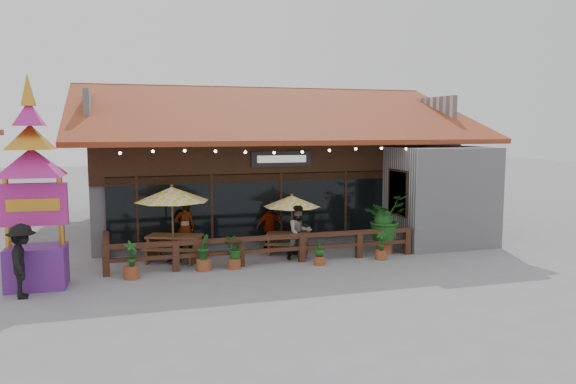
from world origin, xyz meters
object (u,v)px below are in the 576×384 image
object	(u,v)px
umbrella_right	(292,201)
thai_sign_tower	(32,168)
umbrella_left	(172,195)
pedestrian	(22,261)
picnic_table_left	(175,243)
picnic_table_right	(288,239)
tropical_plant	(385,220)

from	to	relation	value
umbrella_right	thai_sign_tower	size ratio (longest dim) A/B	0.41
umbrella_left	pedestrian	size ratio (longest dim) A/B	1.34
picnic_table_left	picnic_table_right	xyz separation A→B (m)	(3.84, -0.05, -0.09)
thai_sign_tower	tropical_plant	xyz separation A→B (m)	(10.88, 1.02, -2.07)
tropical_plant	picnic_table_left	bearing A→B (deg)	171.45
tropical_plant	thai_sign_tower	bearing A→B (deg)	-174.65
picnic_table_right	pedestrian	size ratio (longest dim) A/B	0.97
umbrella_left	picnic_table_left	size ratio (longest dim) A/B	1.17
umbrella_right	tropical_plant	size ratio (longest dim) A/B	1.24
umbrella_left	umbrella_right	size ratio (longest dim) A/B	1.00
picnic_table_left	thai_sign_tower	bearing A→B (deg)	-151.82
picnic_table_left	picnic_table_right	bearing A→B (deg)	-0.82
umbrella_left	picnic_table_right	bearing A→B (deg)	3.14
tropical_plant	umbrella_right	bearing A→B (deg)	165.22
umbrella_left	picnic_table_left	bearing A→B (deg)	74.66
umbrella_right	pedestrian	size ratio (longest dim) A/B	1.34
picnic_table_left	thai_sign_tower	xyz separation A→B (m)	(-3.87, -2.07, 2.68)
picnic_table_left	tropical_plant	bearing A→B (deg)	-8.55
thai_sign_tower	picnic_table_right	bearing A→B (deg)	14.66
pedestrian	umbrella_left	bearing A→B (deg)	-61.00
umbrella_left	picnic_table_right	xyz separation A→B (m)	(3.92, 0.21, -1.72)
picnic_table_right	pedestrian	distance (m)	8.46
umbrella_left	umbrella_right	world-z (taller)	umbrella_left
umbrella_right	pedestrian	distance (m)	8.50
umbrella_right	tropical_plant	world-z (taller)	umbrella_right
picnic_table_right	thai_sign_tower	bearing A→B (deg)	-165.34
umbrella_right	pedestrian	world-z (taller)	umbrella_right
picnic_table_left	tropical_plant	world-z (taller)	tropical_plant
pedestrian	thai_sign_tower	bearing A→B (deg)	-18.69
picnic_table_left	tropical_plant	size ratio (longest dim) A/B	1.06
thai_sign_tower	pedestrian	world-z (taller)	thai_sign_tower
umbrella_left	pedestrian	xyz separation A→B (m)	(-4.01, -2.69, -1.24)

